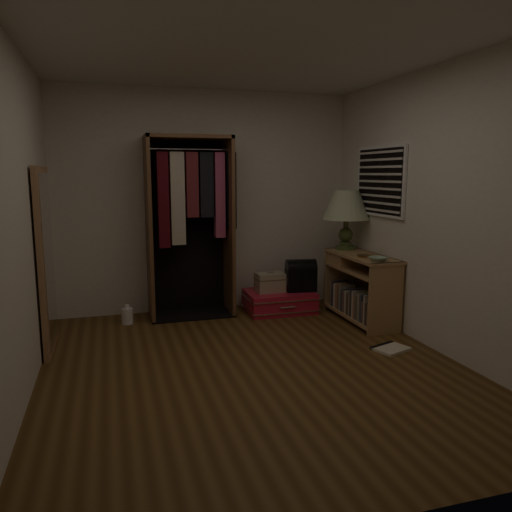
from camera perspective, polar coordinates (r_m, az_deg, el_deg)
name	(u,v)px	position (r m, az deg, el deg)	size (l,w,h in m)	color
ground	(254,367)	(4.36, -0.23, -12.62)	(4.00, 4.00, 0.00)	#553718
room_walls	(261,190)	(4.11, 0.60, 7.52)	(3.52, 4.02, 2.60)	silver
console_bookshelf	(359,285)	(5.74, 11.66, -3.28)	(0.42, 1.12, 0.75)	#AB8053
open_wardrobe	(192,211)	(5.74, -7.38, 5.07)	(1.00, 0.50, 2.05)	brown
floor_mirror	(46,260)	(4.97, -22.88, -0.42)	(0.06, 0.80, 1.70)	#AB7A53
pink_suitcase	(279,301)	(6.00, 2.70, -5.18)	(0.82, 0.60, 0.25)	red
train_case	(270,282)	(5.91, 1.61, -3.02)	(0.34, 0.24, 0.24)	tan
black_bag	(301,275)	(5.98, 5.14, -2.12)	(0.38, 0.28, 0.38)	black
table_lamp	(346,206)	(5.94, 10.30, 5.60)	(0.56, 0.56, 0.69)	#405228
brass_tray	(369,256)	(5.50, 12.82, -0.01)	(0.35, 0.35, 0.02)	#A67A40
ceramic_bowl	(378,259)	(5.24, 13.80, -0.34)	(0.18, 0.18, 0.04)	#9CBB9C
white_jug	(127,316)	(5.69, -14.49, -6.62)	(0.15, 0.15, 0.22)	white
floor_book	(389,348)	(4.93, 15.00, -10.14)	(0.37, 0.34, 0.03)	#EEE3C8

